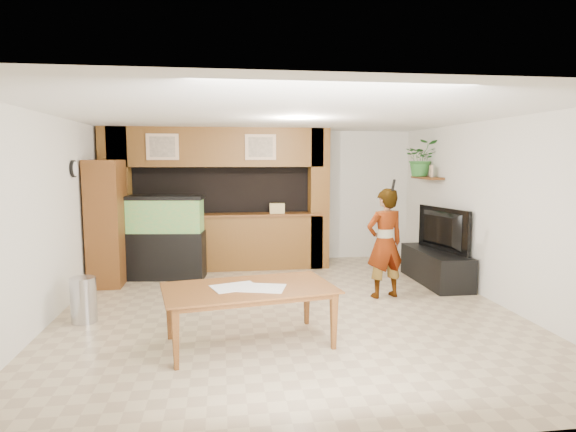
{
  "coord_description": "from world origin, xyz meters",
  "views": [
    {
      "loc": [
        -0.85,
        -6.36,
        2.04
      ],
      "look_at": [
        0.11,
        0.6,
        1.21
      ],
      "focal_mm": 30.0,
      "sensor_mm": 36.0,
      "label": 1
    }
  ],
  "objects": [
    {
      "name": "floor",
      "position": [
        0.0,
        0.0,
        0.0
      ],
      "size": [
        6.5,
        6.5,
        0.0
      ],
      "primitive_type": "plane",
      "color": "tan",
      "rests_on": "ground"
    },
    {
      "name": "ceiling",
      "position": [
        0.0,
        0.0,
        2.6
      ],
      "size": [
        6.5,
        6.5,
        0.0
      ],
      "primitive_type": "plane",
      "color": "white",
      "rests_on": "wall_back"
    },
    {
      "name": "wall_back",
      "position": [
        0.0,
        3.25,
        1.3
      ],
      "size": [
        6.0,
        0.0,
        6.0
      ],
      "primitive_type": "plane",
      "rotation": [
        1.57,
        0.0,
        0.0
      ],
      "color": "silver",
      "rests_on": "floor"
    },
    {
      "name": "wall_left",
      "position": [
        -3.0,
        0.0,
        1.3
      ],
      "size": [
        0.0,
        6.5,
        6.5
      ],
      "primitive_type": "plane",
      "rotation": [
        1.57,
        0.0,
        1.57
      ],
      "color": "silver",
      "rests_on": "floor"
    },
    {
      "name": "wall_right",
      "position": [
        3.0,
        0.0,
        1.3
      ],
      "size": [
        0.0,
        6.5,
        6.5
      ],
      "primitive_type": "plane",
      "rotation": [
        1.57,
        0.0,
        -1.57
      ],
      "color": "silver",
      "rests_on": "floor"
    },
    {
      "name": "partition",
      "position": [
        -0.95,
        2.64,
        1.31
      ],
      "size": [
        4.2,
        0.99,
        2.6
      ],
      "color": "brown",
      "rests_on": "floor"
    },
    {
      "name": "wall_clock",
      "position": [
        -2.97,
        1.0,
        1.9
      ],
      "size": [
        0.05,
        0.25,
        0.25
      ],
      "color": "black",
      "rests_on": "wall_left"
    },
    {
      "name": "wall_shelf",
      "position": [
        2.85,
        1.95,
        1.7
      ],
      "size": [
        0.25,
        0.9,
        0.04
      ],
      "primitive_type": "cube",
      "color": "brown",
      "rests_on": "wall_right"
    },
    {
      "name": "pantry_cabinet",
      "position": [
        -2.7,
        1.7,
        1.01
      ],
      "size": [
        0.51,
        0.83,
        2.03
      ],
      "primitive_type": "cube",
      "color": "brown",
      "rests_on": "floor"
    },
    {
      "name": "trash_can",
      "position": [
        -2.58,
        -0.21,
        0.29
      ],
      "size": [
        0.31,
        0.31,
        0.57
      ],
      "primitive_type": "cylinder",
      "color": "#B2B2B7",
      "rests_on": "floor"
    },
    {
      "name": "aquarium",
      "position": [
        -1.8,
        1.95,
        0.7
      ],
      "size": [
        1.29,
        0.48,
        1.43
      ],
      "rotation": [
        0.0,
        0.0,
        -0.13
      ],
      "color": "black",
      "rests_on": "floor"
    },
    {
      "name": "tv_stand",
      "position": [
        2.65,
        1.04,
        0.27
      ],
      "size": [
        0.59,
        1.6,
        0.53
      ],
      "primitive_type": "cube",
      "color": "black",
      "rests_on": "floor"
    },
    {
      "name": "television",
      "position": [
        2.65,
        1.04,
        0.89
      ],
      "size": [
        0.43,
        1.24,
        0.71
      ],
      "primitive_type": "imported",
      "rotation": [
        0.0,
        0.0,
        1.79
      ],
      "color": "black",
      "rests_on": "tv_stand"
    },
    {
      "name": "photo_frame",
      "position": [
        2.85,
        1.79,
        1.83
      ],
      "size": [
        0.06,
        0.16,
        0.21
      ],
      "primitive_type": "cube",
      "rotation": [
        0.0,
        0.0,
        -0.19
      ],
      "color": "tan",
      "rests_on": "wall_shelf"
    },
    {
      "name": "potted_plant",
      "position": [
        2.82,
        2.15,
        2.05
      ],
      "size": [
        0.72,
        0.67,
        0.67
      ],
      "primitive_type": "imported",
      "rotation": [
        0.0,
        0.0,
        -0.28
      ],
      "color": "#2E712D",
      "rests_on": "wall_shelf"
    },
    {
      "name": "person",
      "position": [
        1.52,
        0.35,
        0.81
      ],
      "size": [
        0.66,
        0.5,
        1.62
      ],
      "primitive_type": "imported",
      "rotation": [
        0.0,
        0.0,
        3.35
      ],
      "color": "olive",
      "rests_on": "floor"
    },
    {
      "name": "microphone",
      "position": [
        1.57,
        0.19,
        1.67
      ],
      "size": [
        0.04,
        0.11,
        0.17
      ],
      "primitive_type": "cylinder",
      "rotation": [
        0.44,
        0.0,
        0.0
      ],
      "color": "black",
      "rests_on": "person"
    },
    {
      "name": "dining_table",
      "position": [
        -0.56,
        -1.25,
        0.32
      ],
      "size": [
        1.99,
        1.33,
        0.65
      ],
      "primitive_type": "imported",
      "rotation": [
        0.0,
        0.0,
        0.18
      ],
      "color": "brown",
      "rests_on": "floor"
    },
    {
      "name": "newspaper_a",
      "position": [
        -0.72,
        -1.21,
        0.65
      ],
      "size": [
        0.57,
        0.49,
        0.01
      ],
      "primitive_type": "cube",
      "rotation": [
        0.0,
        0.0,
        0.32
      ],
      "color": "silver",
      "rests_on": "dining_table"
    },
    {
      "name": "newspaper_b",
      "position": [
        -0.44,
        -1.29,
        0.65
      ],
      "size": [
        0.59,
        0.49,
        0.01
      ],
      "primitive_type": "cube",
      "rotation": [
        0.0,
        0.0,
        -0.28
      ],
      "color": "silver",
      "rests_on": "dining_table"
    },
    {
      "name": "counter_box",
      "position": [
        0.17,
        2.45,
        1.13
      ],
      "size": [
        0.29,
        0.21,
        0.18
      ],
      "primitive_type": "cube",
      "rotation": [
        0.0,
        0.0,
        -0.08
      ],
      "color": "tan",
      "rests_on": "partition"
    }
  ]
}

